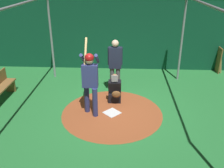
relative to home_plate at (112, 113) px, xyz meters
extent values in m
plane|color=#287A38|center=(0.00, 0.00, -0.01)|extent=(27.28, 27.28, 0.00)
cylinder|color=#9E4C28|center=(0.00, 0.00, -0.01)|extent=(2.99, 2.99, 0.01)
cube|color=white|center=(0.00, 0.00, 0.00)|extent=(0.59, 0.59, 0.01)
cylinder|color=navy|center=(0.17, -0.48, 0.43)|extent=(0.15, 0.15, 0.88)
cylinder|color=navy|center=(-0.07, -0.75, 0.43)|extent=(0.15, 0.15, 0.88)
cube|color=navy|center=(0.05, -0.61, 1.20)|extent=(0.22, 0.44, 0.66)
cylinder|color=navy|center=(-0.05, -0.41, 1.67)|extent=(0.53, 0.09, 0.41)
cylinder|color=navy|center=(-0.05, -0.81, 1.67)|extent=(0.53, 0.09, 0.41)
sphere|color=tan|center=(0.05, -0.61, 1.65)|extent=(0.23, 0.23, 0.23)
sphere|color=#A51414|center=(0.05, -0.61, 1.72)|extent=(0.25, 0.25, 0.25)
cylinder|color=tan|center=(-0.17, -0.74, 1.80)|extent=(0.54, 0.06, 0.73)
cube|color=black|center=(-0.79, 0.05, 0.14)|extent=(0.40, 0.40, 0.30)
cube|color=black|center=(-0.75, 0.05, 0.51)|extent=(0.31, 0.40, 0.48)
sphere|color=#9E704C|center=(-0.73, 0.05, 0.84)|extent=(0.22, 0.22, 0.22)
cube|color=gray|center=(-0.63, 0.05, 0.84)|extent=(0.03, 0.20, 0.20)
ellipsoid|color=brown|center=(-0.47, 0.11, 0.38)|extent=(0.12, 0.28, 0.22)
cylinder|color=#4C4C51|center=(-1.45, 0.13, 0.44)|extent=(0.15, 0.15, 0.90)
cylinder|color=#4C4C51|center=(-1.45, -0.07, 0.44)|extent=(0.15, 0.15, 0.90)
cube|color=#1E2338|center=(-1.45, 0.03, 1.24)|extent=(0.22, 0.42, 0.71)
cylinder|color=#1E2338|center=(-1.45, 0.23, 1.30)|extent=(0.09, 0.09, 0.60)
cylinder|color=#1E2338|center=(-1.45, -0.17, 1.30)|extent=(0.09, 0.09, 0.60)
sphere|color=beige|center=(-1.45, 0.03, 1.73)|extent=(0.23, 0.23, 0.23)
cube|color=#0F472D|center=(-3.88, 0.00, 1.57)|extent=(0.20, 11.28, 3.16)
cylinder|color=gray|center=(-2.71, -2.43, 1.52)|extent=(0.08, 0.08, 3.07)
cylinder|color=gray|center=(-2.71, 2.43, 1.52)|extent=(0.08, 0.08, 3.07)
cylinder|color=gray|center=(0.00, -2.43, 3.06)|extent=(5.43, 0.07, 0.07)
cylinder|color=gray|center=(0.00, 2.43, 3.06)|extent=(5.43, 0.07, 0.07)
cube|color=olive|center=(-3.63, 4.23, 0.51)|extent=(0.58, 0.04, 1.05)
cylinder|color=olive|center=(-3.82, 4.29, 0.41)|extent=(0.06, 0.12, 0.85)
cylinder|color=black|center=(-3.70, 4.29, 0.42)|extent=(0.06, 0.15, 0.87)
cylinder|color=tan|center=(-3.58, 4.29, 0.40)|extent=(0.06, 0.14, 0.83)
cylinder|color=tan|center=(-3.46, 4.29, 0.44)|extent=(0.06, 0.19, 0.91)
cube|color=olive|center=(-0.56, -3.62, 0.41)|extent=(1.74, 0.36, 0.05)
cube|color=olive|center=(-1.31, -3.62, 0.19)|extent=(0.08, 0.32, 0.40)
camera|label=1|loc=(6.37, 0.33, 3.81)|focal=39.76mm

